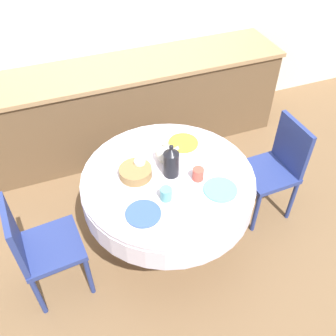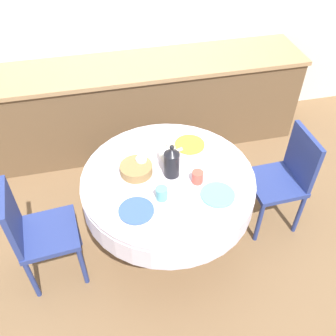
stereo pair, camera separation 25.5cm
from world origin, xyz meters
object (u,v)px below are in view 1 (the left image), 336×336
Objects in this scene: chair_left at (276,165)px; coffee_carafe at (171,162)px; chair_right at (38,246)px; teapot at (165,153)px.

coffee_carafe is (-0.92, -0.01, 0.35)m from chair_left.
coffee_carafe is at bearing 90.73° from chair_right.
chair_right is at bearing 91.59° from chair_left.
chair_right is at bearing -166.20° from teapot.
chair_left is at bearing -8.00° from teapot.
coffee_carafe reaches higher than teapot.
coffee_carafe is (0.98, 0.10, 0.35)m from chair_right.
chair_right is 3.39× the size of coffee_carafe.
chair_left and chair_right have the same top height.
teapot is (-0.92, 0.13, 0.31)m from chair_left.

